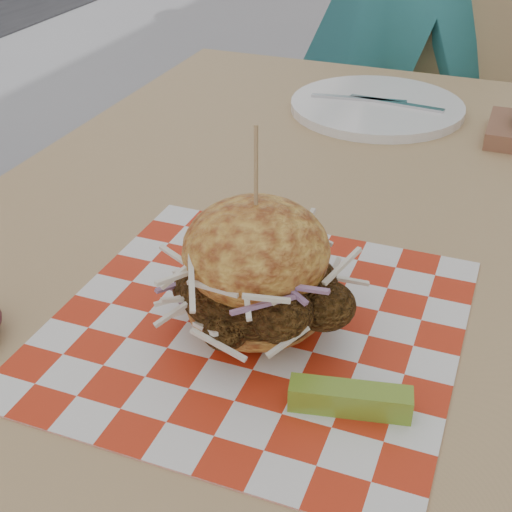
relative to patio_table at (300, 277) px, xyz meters
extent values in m
plane|color=gray|center=(-0.27, 0.11, -0.67)|extent=(80.00, 80.00, 0.00)
cube|color=tan|center=(0.00, 0.00, 0.06)|extent=(0.80, 1.20, 0.04)
cylinder|color=#333338|center=(-0.34, 0.54, -0.32)|extent=(0.05, 0.05, 0.71)
cube|color=tan|center=(0.00, 0.91, -0.22)|extent=(0.50, 0.50, 0.04)
cube|color=tan|center=(0.04, 1.11, 0.03)|extent=(0.42, 0.12, 0.50)
cylinder|color=#333338|center=(-0.21, 0.77, -0.46)|extent=(0.03, 0.03, 0.43)
cylinder|color=#333338|center=(0.14, 0.70, -0.46)|extent=(0.03, 0.03, 0.43)
cylinder|color=#333338|center=(-0.14, 1.13, -0.46)|extent=(0.03, 0.03, 0.43)
cylinder|color=#333338|center=(0.21, 1.05, -0.46)|extent=(0.03, 0.03, 0.43)
cube|color=red|center=(0.02, -0.20, 0.08)|extent=(0.36, 0.36, 0.00)
ellipsoid|color=gold|center=(0.02, -0.20, 0.10)|extent=(0.13, 0.13, 0.04)
ellipsoid|color=brown|center=(0.02, -0.20, 0.12)|extent=(0.14, 0.13, 0.07)
ellipsoid|color=gold|center=(0.02, -0.20, 0.16)|extent=(0.13, 0.13, 0.09)
cylinder|color=tan|center=(0.02, -0.20, 0.22)|extent=(0.00, 0.00, 0.10)
cube|color=#84A730|center=(0.13, -0.28, 0.09)|extent=(0.10, 0.04, 0.02)
cylinder|color=white|center=(0.00, 0.38, 0.09)|extent=(0.27, 0.27, 0.01)
cube|color=silver|center=(-0.03, 0.38, 0.09)|extent=(0.15, 0.03, 0.00)
cube|color=silver|center=(0.03, 0.38, 0.09)|extent=(0.15, 0.03, 0.00)
camera|label=1|loc=(0.21, -0.69, 0.48)|focal=50.00mm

